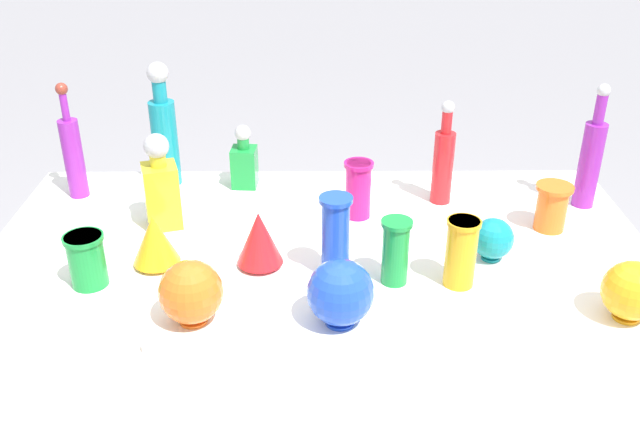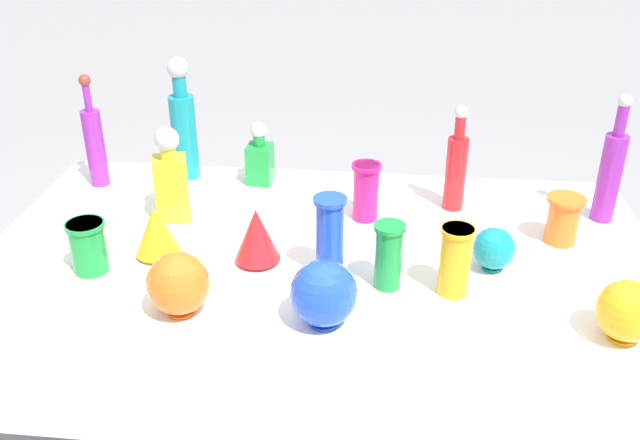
# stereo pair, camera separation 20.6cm
# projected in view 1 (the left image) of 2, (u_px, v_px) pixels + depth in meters

# --- Properties ---
(ground_plane) EXTENTS (40.00, 40.00, 0.00)m
(ground_plane) POSITION_uv_depth(u_px,v_px,m) (320.00, 439.00, 2.47)
(ground_plane) COLOR gray
(display_table) EXTENTS (1.97, 1.13, 0.76)m
(display_table) POSITION_uv_depth(u_px,v_px,m) (320.00, 269.00, 2.10)
(display_table) COLOR white
(display_table) RESTS_ON ground
(tall_bottle_0) EXTENTS (0.07, 0.07, 0.41)m
(tall_bottle_0) POSITION_uv_depth(u_px,v_px,m) (591.00, 158.00, 2.29)
(tall_bottle_0) COLOR purple
(tall_bottle_0) RESTS_ON display_table
(tall_bottle_1) EXTENTS (0.09, 0.09, 0.43)m
(tall_bottle_1) POSITION_uv_depth(u_px,v_px,m) (164.00, 132.00, 2.43)
(tall_bottle_1) COLOR teal
(tall_bottle_1) RESTS_ON display_table
(tall_bottle_2) EXTENTS (0.07, 0.07, 0.35)m
(tall_bottle_2) POSITION_uv_depth(u_px,v_px,m) (443.00, 161.00, 2.32)
(tall_bottle_2) COLOR red
(tall_bottle_2) RESTS_ON display_table
(tall_bottle_3) EXTENTS (0.07, 0.07, 0.39)m
(tall_bottle_3) POSITION_uv_depth(u_px,v_px,m) (73.00, 153.00, 2.36)
(tall_bottle_3) COLOR purple
(tall_bottle_3) RESTS_ON display_table
(square_decanter_0) EXTENTS (0.09, 0.09, 0.22)m
(square_decanter_0) POSITION_uv_depth(u_px,v_px,m) (244.00, 161.00, 2.45)
(square_decanter_0) COLOR #198C38
(square_decanter_0) RESTS_ON display_table
(square_decanter_1) EXTENTS (0.13, 0.13, 0.30)m
(square_decanter_1) POSITION_uv_depth(u_px,v_px,m) (161.00, 187.00, 2.18)
(square_decanter_1) COLOR yellow
(square_decanter_1) RESTS_ON display_table
(slender_vase_0) EXTENTS (0.11, 0.11, 0.15)m
(slender_vase_0) POSITION_uv_depth(u_px,v_px,m) (87.00, 258.00, 1.91)
(slender_vase_0) COLOR #198C38
(slender_vase_0) RESTS_ON display_table
(slender_vase_1) EXTENTS (0.09, 0.09, 0.24)m
(slender_vase_1) POSITION_uv_depth(u_px,v_px,m) (336.00, 234.00, 1.93)
(slender_vase_1) COLOR blue
(slender_vase_1) RESTS_ON display_table
(slender_vase_2) EXTENTS (0.09, 0.09, 0.19)m
(slender_vase_2) POSITION_uv_depth(u_px,v_px,m) (358.00, 188.00, 2.25)
(slender_vase_2) COLOR #C61972
(slender_vase_2) RESTS_ON display_table
(slender_vase_3) EXTENTS (0.11, 0.11, 0.15)m
(slender_vase_3) POSITION_uv_depth(u_px,v_px,m) (552.00, 205.00, 2.18)
(slender_vase_3) COLOR orange
(slender_vase_3) RESTS_ON display_table
(slender_vase_4) EXTENTS (0.09, 0.09, 0.19)m
(slender_vase_4) POSITION_uv_depth(u_px,v_px,m) (395.00, 249.00, 1.91)
(slender_vase_4) COLOR #198C38
(slender_vase_4) RESTS_ON display_table
(slender_vase_5) EXTENTS (0.09, 0.09, 0.20)m
(slender_vase_5) POSITION_uv_depth(u_px,v_px,m) (461.00, 251.00, 1.90)
(slender_vase_5) COLOR orange
(slender_vase_5) RESTS_ON display_table
(fluted_vase_0) EXTENTS (0.13, 0.13, 0.15)m
(fluted_vase_0) POSITION_uv_depth(u_px,v_px,m) (155.00, 240.00, 1.99)
(fluted_vase_0) COLOR orange
(fluted_vase_0) RESTS_ON display_table
(fluted_vase_1) EXTENTS (0.13, 0.13, 0.17)m
(fluted_vase_1) POSITION_uv_depth(u_px,v_px,m) (259.00, 238.00, 1.99)
(fluted_vase_1) COLOR red
(fluted_vase_1) RESTS_ON display_table
(round_bowl_0) EXTENTS (0.16, 0.16, 0.17)m
(round_bowl_0) POSITION_uv_depth(u_px,v_px,m) (191.00, 292.00, 1.75)
(round_bowl_0) COLOR orange
(round_bowl_0) RESTS_ON display_table
(round_bowl_1) EXTENTS (0.15, 0.15, 0.16)m
(round_bowl_1) POSITION_uv_depth(u_px,v_px,m) (632.00, 291.00, 1.77)
(round_bowl_1) COLOR orange
(round_bowl_1) RESTS_ON display_table
(round_bowl_2) EXTENTS (0.17, 0.17, 0.18)m
(round_bowl_2) POSITION_uv_depth(u_px,v_px,m) (340.00, 293.00, 1.75)
(round_bowl_2) COLOR blue
(round_bowl_2) RESTS_ON display_table
(round_bowl_3) EXTENTS (0.12, 0.12, 0.13)m
(round_bowl_3) POSITION_uv_depth(u_px,v_px,m) (493.00, 239.00, 2.03)
(round_bowl_3) COLOR teal
(round_bowl_3) RESTS_ON display_table
(price_tag_left) EXTENTS (0.05, 0.01, 0.04)m
(price_tag_left) POSITION_uv_depth(u_px,v_px,m) (154.00, 347.00, 1.67)
(price_tag_left) COLOR white
(price_tag_left) RESTS_ON display_table
(cardboard_box_behind_left) EXTENTS (0.45, 0.44, 0.33)m
(cardboard_box_behind_left) POSITION_uv_depth(u_px,v_px,m) (370.00, 245.00, 3.39)
(cardboard_box_behind_left) COLOR tan
(cardboard_box_behind_left) RESTS_ON ground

